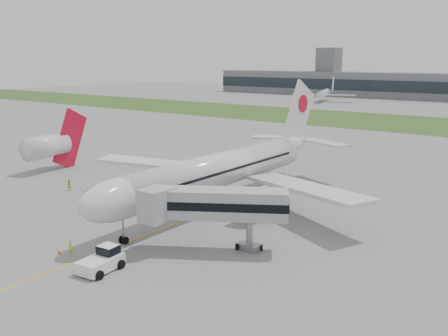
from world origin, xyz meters
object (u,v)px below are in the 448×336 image
Objects in this scene: airliner at (224,168)px; neighbor_aircraft at (50,145)px; pushback_tug at (102,260)px; jet_bridge at (212,205)px; ground_crew_near at (71,248)px.

neighbor_aircraft is (-41.35, -1.17, -0.69)m from airliner.
jet_bridge is at bearing 55.81° from pushback_tug.
ground_crew_near is (-6.01, 0.50, -0.28)m from pushback_tug.
neighbor_aircraft reaches higher than pushback_tug.
airliner is at bearing -8.47° from neighbor_aircraft.
pushback_tug is 51.98m from neighbor_aircraft.
ground_crew_near is at bearing -169.71° from jet_bridge.
pushback_tug is at bearing -149.15° from jet_bridge.
ground_crew_near is at bearing -42.20° from neighbor_aircraft.
jet_bridge is at bearing -25.68° from neighbor_aircraft.
jet_bridge is (5.84, 10.90, 4.38)m from pushback_tug.
jet_bridge is at bearing -57.60° from airliner.
neighbor_aircraft is at bearing -178.38° from airliner.
neighbor_aircraft is at bearing 133.43° from jet_bridge.
ground_crew_near is at bearing -94.52° from airliner.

